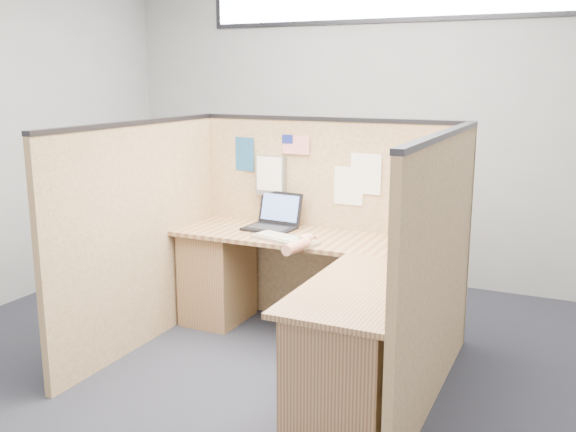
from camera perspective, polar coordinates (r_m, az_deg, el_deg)
The scene contains 14 objects.
floor at distance 4.10m, azimuth -1.95°, elevation -13.88°, with size 5.00×5.00×0.00m, color black.
wall_back at distance 5.79m, azimuth 8.20°, elevation 8.11°, with size 5.00×5.00×0.00m, color #96989B.
clerestory_window at distance 5.80m, azimuth 8.48°, elevation 18.50°, with size 3.30×0.04×0.38m.
cubicle_partitions at distance 4.20m, azimuth 0.62°, elevation -2.07°, with size 2.06×1.83×1.53m.
l_desk at distance 4.12m, azimuth 2.14°, elevation -7.85°, with size 1.95×1.75×0.73m.
laptop at distance 4.66m, azimuth -1.31°, elevation -0.33°, with size 0.36×0.35×0.25m.
keyboard at distance 4.29m, azimuth -0.28°, elevation -2.08°, with size 0.51×0.30×0.03m.
mouse at distance 4.22m, azimuth 1.72°, elevation -2.22°, with size 0.11×0.07×0.04m, color #B8B8BD.
hand_forearm at distance 4.09m, azimuth 1.08°, elevation -2.47°, with size 0.11×0.38×0.08m.
blue_poster at distance 4.89m, azimuth -4.01°, elevation 5.52°, with size 0.19×0.00×0.25m, color #1C5181.
american_flag at distance 4.69m, azimuth 0.40°, elevation 6.21°, with size 0.22×0.01×0.37m.
file_holder at distance 4.78m, azimuth -1.55°, elevation 3.61°, with size 0.23×0.05×0.30m.
paper_left at distance 4.52m, azimuth 6.93°, elevation 3.73°, with size 0.22×0.00×0.28m, color white.
paper_right at distance 4.57m, azimuth 5.41°, elevation 2.68°, with size 0.21×0.00×0.27m, color white.
Camera 1 is at (1.68, -3.28, 1.81)m, focal length 40.00 mm.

